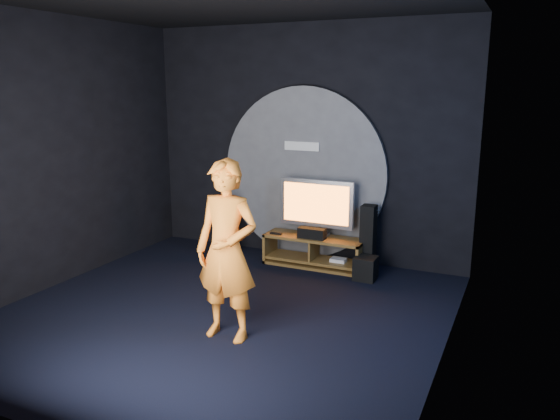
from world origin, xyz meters
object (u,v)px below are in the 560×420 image
object	(u,v)px
media_console	(314,253)
tower_speaker_right	(368,239)
tv	(316,205)
tower_speaker_left	(222,229)
player	(227,251)
subwoofer	(366,268)

from	to	relation	value
media_console	tower_speaker_right	xyz separation A→B (m)	(0.77, 0.09, 0.29)
tv	tower_speaker_right	bearing A→B (deg)	1.39
tv	tower_speaker_left	distance (m)	1.49
tv	tower_speaker_left	xyz separation A→B (m)	(-1.38, -0.37, -0.42)
media_console	tv	world-z (taller)	tv
media_console	tower_speaker_left	xyz separation A→B (m)	(-1.38, -0.30, 0.29)
tower_speaker_right	player	xyz separation A→B (m)	(-0.76, -2.62, 0.46)
tv	tower_speaker_right	size ratio (longest dim) A/B	1.15
tower_speaker_right	subwoofer	size ratio (longest dim) A/B	3.02
subwoofer	media_console	bearing A→B (deg)	164.54
tower_speaker_left	subwoofer	xyz separation A→B (m)	(2.23, 0.07, -0.33)
subwoofer	player	distance (m)	2.57
tv	player	xyz separation A→B (m)	(0.02, -2.60, 0.04)
media_console	tower_speaker_right	distance (m)	0.83
tv	tower_speaker_right	distance (m)	0.89
tower_speaker_right	subwoofer	bearing A→B (deg)	-77.64
tower_speaker_right	subwoofer	xyz separation A→B (m)	(0.07, -0.32, -0.33)
tower_speaker_left	tower_speaker_right	size ratio (longest dim) A/B	1.00
tv	subwoofer	world-z (taller)	tv
tower_speaker_right	player	world-z (taller)	player
tv	tower_speaker_right	world-z (taller)	tv
tower_speaker_left	player	world-z (taller)	player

